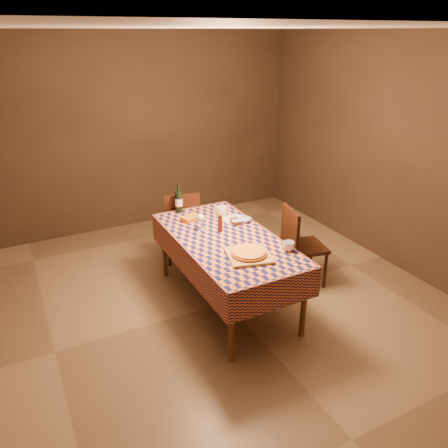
% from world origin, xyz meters
% --- Properties ---
extents(room, '(5.00, 5.10, 2.70)m').
position_xyz_m(room, '(0.00, 0.00, 1.35)').
color(room, brown).
rests_on(room, ground).
extents(dining_table, '(0.94, 1.84, 0.77)m').
position_xyz_m(dining_table, '(0.00, 0.00, 0.69)').
color(dining_table, brown).
rests_on(dining_table, ground).
extents(cutting_board, '(0.48, 0.48, 0.02)m').
position_xyz_m(cutting_board, '(-0.00, -0.45, 0.78)').
color(cutting_board, '#A07F4B').
rests_on(cutting_board, dining_table).
extents(pizza, '(0.41, 0.41, 0.03)m').
position_xyz_m(pizza, '(-0.00, -0.45, 0.81)').
color(pizza, '#A24E1B').
rests_on(pizza, cutting_board).
extents(pepper_mill, '(0.05, 0.05, 0.19)m').
position_xyz_m(pepper_mill, '(0.01, 0.16, 0.86)').
color(pepper_mill, '#4F1812').
rests_on(pepper_mill, dining_table).
extents(bowl, '(0.16, 0.16, 0.05)m').
position_xyz_m(bowl, '(0.26, 0.26, 0.79)').
color(bowl, '#614652').
rests_on(bowl, dining_table).
extents(wine_glass, '(0.09, 0.09, 0.17)m').
position_xyz_m(wine_glass, '(-0.14, 0.30, 0.89)').
color(wine_glass, silver).
rests_on(wine_glass, dining_table).
extents(wine_bottle, '(0.09, 0.09, 0.34)m').
position_xyz_m(wine_bottle, '(-0.16, 0.86, 0.90)').
color(wine_bottle, black).
rests_on(wine_bottle, dining_table).
extents(deli_tub, '(0.13, 0.13, 0.10)m').
position_xyz_m(deli_tub, '(0.23, 0.54, 0.82)').
color(deli_tub, silver).
rests_on(deli_tub, dining_table).
extents(takeout_container, '(0.22, 0.18, 0.05)m').
position_xyz_m(takeout_container, '(-0.15, 0.57, 0.79)').
color(takeout_container, '#C46919').
rests_on(takeout_container, dining_table).
extents(white_plate, '(0.31, 0.31, 0.02)m').
position_xyz_m(white_plate, '(0.29, 0.34, 0.78)').
color(white_plate, white).
rests_on(white_plate, dining_table).
extents(tumbler, '(0.12, 0.12, 0.09)m').
position_xyz_m(tumbler, '(0.39, -0.52, 0.82)').
color(tumbler, white).
rests_on(tumbler, dining_table).
extents(flour_patch, '(0.27, 0.23, 0.00)m').
position_xyz_m(flour_patch, '(0.33, 0.34, 0.77)').
color(flour_patch, white).
rests_on(flour_patch, dining_table).
extents(flour_bag, '(0.22, 0.19, 0.05)m').
position_xyz_m(flour_bag, '(0.36, 0.27, 0.80)').
color(flour_bag, '#9DA6C9').
rests_on(flour_bag, dining_table).
extents(chair_far, '(0.51, 0.51, 0.93)m').
position_xyz_m(chair_far, '(-0.06, 1.08, 0.52)').
color(chair_far, black).
rests_on(chair_far, ground).
extents(chair_right, '(0.50, 0.50, 0.93)m').
position_xyz_m(chair_right, '(0.91, -0.01, 0.52)').
color(chair_right, black).
rests_on(chair_right, ground).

